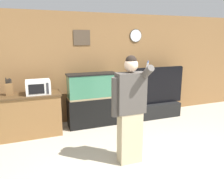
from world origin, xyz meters
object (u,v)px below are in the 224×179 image
aquarium_on_stand (92,100)px  person_standing (130,109)px  tv_on_stand (156,103)px  microwave (38,87)px  counter_island (28,115)px  knife_block (9,89)px

aquarium_on_stand → person_standing: bearing=-85.5°
aquarium_on_stand → person_standing: 1.76m
tv_on_stand → person_standing: (-1.56, -1.71, 0.54)m
microwave → person_standing: bearing=-51.5°
counter_island → aquarium_on_stand: bearing=3.6°
microwave → knife_block: (-0.54, 0.05, -0.01)m
counter_island → microwave: 0.63m
microwave → tv_on_stand: bearing=1.4°
knife_block → person_standing: (1.85, -1.69, -0.11)m
knife_block → aquarium_on_stand: (1.71, 0.04, -0.41)m
counter_island → aquarium_on_stand: (1.41, 0.09, 0.17)m
tv_on_stand → person_standing: person_standing is taller
counter_island → knife_block: bearing=171.6°
aquarium_on_stand → microwave: bearing=-175.4°
counter_island → microwave: (0.25, -0.01, 0.58)m
microwave → aquarium_on_stand: 1.24m
knife_block → aquarium_on_stand: 1.76m
counter_island → microwave: microwave is taller
counter_island → person_standing: bearing=-46.7°
counter_island → tv_on_stand: size_ratio=0.91×
tv_on_stand → microwave: bearing=-178.6°
counter_island → person_standing: 2.31m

